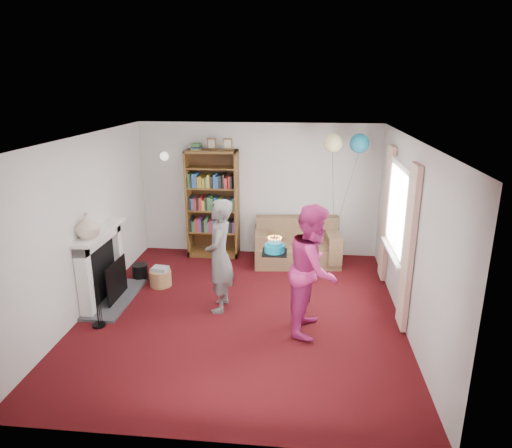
# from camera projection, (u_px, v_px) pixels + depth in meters

# --- Properties ---
(ground) EXTENTS (5.00, 5.00, 0.00)m
(ground) POSITION_uv_depth(u_px,v_px,m) (242.00, 312.00, 6.61)
(ground) COLOR black
(ground) RESTS_ON ground
(wall_back) EXTENTS (4.50, 0.02, 2.50)m
(wall_back) POSITION_uv_depth(u_px,v_px,m) (259.00, 190.00, 8.62)
(wall_back) COLOR silver
(wall_back) RESTS_ON ground
(wall_left) EXTENTS (0.02, 5.00, 2.50)m
(wall_left) POSITION_uv_depth(u_px,v_px,m) (83.00, 226.00, 6.46)
(wall_left) COLOR silver
(wall_left) RESTS_ON ground
(wall_right) EXTENTS (0.02, 5.00, 2.50)m
(wall_right) POSITION_uv_depth(u_px,v_px,m) (410.00, 236.00, 6.02)
(wall_right) COLOR silver
(wall_right) RESTS_ON ground
(ceiling) EXTENTS (4.50, 5.00, 0.01)m
(ceiling) POSITION_uv_depth(u_px,v_px,m) (240.00, 138.00, 5.87)
(ceiling) COLOR white
(ceiling) RESTS_ON wall_back
(fireplace) EXTENTS (0.55, 1.80, 1.12)m
(fireplace) POSITION_uv_depth(u_px,v_px,m) (105.00, 269.00, 6.85)
(fireplace) COLOR #3F3F42
(fireplace) RESTS_ON ground
(window_bay) EXTENTS (0.14, 2.02, 2.20)m
(window_bay) POSITION_uv_depth(u_px,v_px,m) (397.00, 226.00, 6.61)
(window_bay) COLOR white
(window_bay) RESTS_ON ground
(wall_sconce) EXTENTS (0.16, 0.23, 0.16)m
(wall_sconce) POSITION_uv_depth(u_px,v_px,m) (164.00, 156.00, 8.47)
(wall_sconce) COLOR gold
(wall_sconce) RESTS_ON ground
(bookcase) EXTENTS (0.96, 0.42, 2.23)m
(bookcase) POSITION_uv_depth(u_px,v_px,m) (213.00, 205.00, 8.59)
(bookcase) COLOR #472B14
(bookcase) RESTS_ON ground
(sofa) EXTENTS (1.53, 0.81, 0.81)m
(sofa) POSITION_uv_depth(u_px,v_px,m) (297.00, 246.00, 8.41)
(sofa) COLOR brown
(sofa) RESTS_ON ground
(wicker_basket) EXTENTS (0.35, 0.35, 0.32)m
(wicker_basket) POSITION_uv_depth(u_px,v_px,m) (160.00, 277.00, 7.45)
(wicker_basket) COLOR olive
(wicker_basket) RESTS_ON ground
(person_striped) EXTENTS (0.40, 0.60, 1.65)m
(person_striped) POSITION_uv_depth(u_px,v_px,m) (220.00, 256.00, 6.50)
(person_striped) COLOR black
(person_striped) RESTS_ON ground
(person_magenta) EXTENTS (0.79, 0.94, 1.74)m
(person_magenta) POSITION_uv_depth(u_px,v_px,m) (313.00, 269.00, 5.93)
(person_magenta) COLOR #B9256B
(person_magenta) RESTS_ON ground
(birthday_cake) EXTENTS (0.32, 0.32, 0.22)m
(birthday_cake) POSITION_uv_depth(u_px,v_px,m) (275.00, 248.00, 5.96)
(birthday_cake) COLOR black
(birthday_cake) RESTS_ON ground
(balloons) EXTENTS (0.77, 0.33, 1.74)m
(balloons) POSITION_uv_depth(u_px,v_px,m) (346.00, 143.00, 7.63)
(balloons) COLOR #3F3F3F
(balloons) RESTS_ON ground
(mantel_vase) EXTENTS (0.39, 0.39, 0.36)m
(mantel_vase) POSITION_uv_depth(u_px,v_px,m) (87.00, 226.00, 6.29)
(mantel_vase) COLOR beige
(mantel_vase) RESTS_ON fireplace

